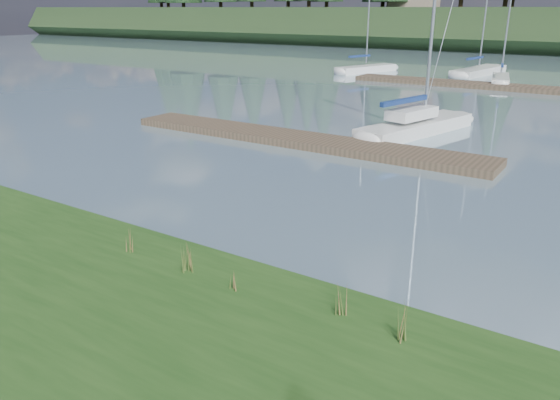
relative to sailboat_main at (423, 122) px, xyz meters
The scene contains 15 objects.
ground 16.15m from the sailboat_main, 88.62° to the left, with size 200.00×200.00×0.00m, color #7E9BAB.
bank 19.87m from the sailboat_main, 88.88° to the right, with size 60.00×9.00×0.35m, color #254718.
sailboat_main is the anchor object (origin of this frame).
dock_near 6.06m from the sailboat_main, 126.62° to the right, with size 16.00×2.00×0.30m, color #4C3D2C.
dock_far 16.32m from the sailboat_main, 81.58° to the left, with size 26.00×2.20×0.30m, color #4C3D2C.
sailboat_bg_0 24.05m from the sailboat_main, 119.86° to the left, with size 3.55×7.04×10.22m.
sailboat_bg_1 24.89m from the sailboat_main, 98.28° to the left, with size 2.91×8.73×12.73m.
sailboat_bg_2 19.34m from the sailboat_main, 92.87° to the left, with size 2.32×5.83×8.86m.
weed_0 16.59m from the sailboat_main, 86.21° to the right, with size 0.17×0.14×0.62m.
weed_1 16.41m from the sailboat_main, 86.48° to the right, with size 0.17×0.14×0.55m.
weed_2 16.79m from the sailboat_main, 75.18° to the right, with size 0.17×0.14×0.59m.
weed_3 16.44m from the sailboat_main, 92.05° to the right, with size 0.17×0.14×0.55m.
weed_4 16.69m from the sailboat_main, 82.33° to the right, with size 0.17×0.14×0.43m.
weed_5 17.30m from the sailboat_main, 71.58° to the right, with size 0.17×0.14×0.72m.
mud_lip 15.47m from the sailboat_main, 88.56° to the right, with size 60.00×0.50×0.14m, color #33281C.
Camera 1 is at (7.45, -9.65, 5.23)m, focal length 35.00 mm.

